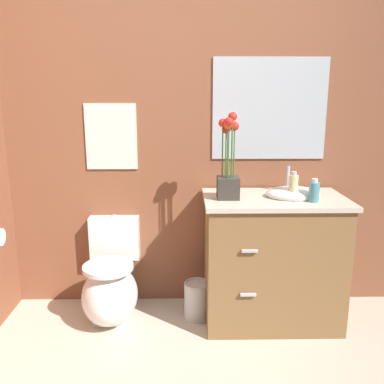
% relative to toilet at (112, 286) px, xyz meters
% --- Properties ---
extents(wall_back, '(3.97, 0.05, 2.50)m').
position_rel_toilet_xyz_m(wall_back, '(0.73, 0.30, 1.01)').
color(wall_back, brown).
rests_on(wall_back, ground_plane).
extents(toilet, '(0.38, 0.59, 0.69)m').
position_rel_toilet_xyz_m(toilet, '(0.00, 0.00, 0.00)').
color(toilet, white).
rests_on(toilet, ground_plane).
extents(vanity_cabinet, '(0.94, 0.56, 1.07)m').
position_rel_toilet_xyz_m(vanity_cabinet, '(1.12, -0.03, 0.21)').
color(vanity_cabinet, brown).
rests_on(vanity_cabinet, ground_plane).
extents(flower_vase, '(0.14, 0.14, 0.56)m').
position_rel_toilet_xyz_m(flower_vase, '(0.80, -0.05, 0.86)').
color(flower_vase, '#38332D').
rests_on(flower_vase, vanity_cabinet).
extents(soap_bottle, '(0.07, 0.07, 0.15)m').
position_rel_toilet_xyz_m(soap_bottle, '(1.33, -0.15, 0.71)').
color(soap_bottle, teal).
rests_on(soap_bottle, vanity_cabinet).
extents(lotion_bottle, '(0.06, 0.06, 0.18)m').
position_rel_toilet_xyz_m(lotion_bottle, '(1.22, -0.09, 0.73)').
color(lotion_bottle, beige).
rests_on(lotion_bottle, vanity_cabinet).
extents(trash_bin, '(0.18, 0.18, 0.27)m').
position_rel_toilet_xyz_m(trash_bin, '(0.60, -0.01, -0.11)').
color(trash_bin, '#B7B7BC').
rests_on(trash_bin, ground_plane).
extents(wall_poster, '(0.36, 0.01, 0.46)m').
position_rel_toilet_xyz_m(wall_poster, '(0.00, 0.27, 1.02)').
color(wall_poster, silver).
extents(wall_mirror, '(0.80, 0.01, 0.70)m').
position_rel_toilet_xyz_m(wall_mirror, '(1.12, 0.27, 1.21)').
color(wall_mirror, '#B2BCC6').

